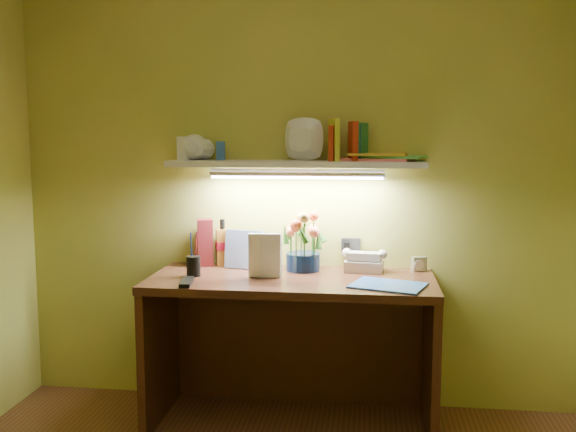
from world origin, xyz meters
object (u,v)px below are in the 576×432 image
object	(u,v)px
flower_bouquet	(303,240)
desk_clock	(419,264)
telephone	(364,260)
whisky_bottle	(223,242)
desk	(292,351)

from	to	relation	value
flower_bouquet	desk_clock	xyz separation A→B (m)	(0.59, 0.05, -0.12)
telephone	whisky_bottle	distance (m)	0.76
desk	whisky_bottle	bearing A→B (deg)	147.79
whisky_bottle	desk	bearing A→B (deg)	-32.21
flower_bouquet	desk_clock	bearing A→B (deg)	4.92
flower_bouquet	whisky_bottle	distance (m)	0.45
whisky_bottle	telephone	bearing A→B (deg)	-4.53
desk	whisky_bottle	world-z (taller)	whisky_bottle
desk	flower_bouquet	world-z (taller)	flower_bouquet
desk	flower_bouquet	bearing A→B (deg)	78.51
telephone	flower_bouquet	bearing A→B (deg)	-171.49
flower_bouquet	telephone	world-z (taller)	flower_bouquet
desk	whisky_bottle	size ratio (longest dim) A/B	5.62
desk	desk_clock	bearing A→B (deg)	20.22
telephone	desk	bearing A→B (deg)	-144.92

